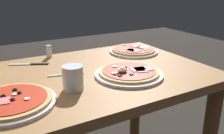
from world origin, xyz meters
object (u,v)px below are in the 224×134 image
object	(u,v)px
pizza_across_left	(134,50)
fork	(63,75)
water_glass_near	(73,80)
salt_shaker	(49,51)
dining_table	(92,98)
pizza_foreground	(129,73)
pizza_across_right	(11,102)
knife	(32,64)

from	to	relation	value
pizza_across_left	fork	xyz separation A→B (m)	(-0.48, -0.16, -0.01)
water_glass_near	salt_shaker	bearing A→B (deg)	85.30
dining_table	salt_shaker	bearing A→B (deg)	106.94
pizza_across_left	fork	distance (m)	0.51
dining_table	pizza_foreground	size ratio (longest dim) A/B	3.59
pizza_across_right	water_glass_near	size ratio (longest dim) A/B	3.10
pizza_across_right	salt_shaker	size ratio (longest dim) A/B	4.38
pizza_across_left	knife	xyz separation A→B (m)	(-0.57, 0.06, -0.01)
dining_table	knife	world-z (taller)	knife
pizza_across_left	salt_shaker	distance (m)	0.48
pizza_across_right	salt_shaker	xyz separation A→B (m)	(0.26, 0.48, 0.02)
water_glass_near	salt_shaker	size ratio (longest dim) A/B	1.41
pizza_across_left	pizza_across_right	bearing A→B (deg)	-155.17
pizza_across_left	pizza_foreground	bearing A→B (deg)	-127.56
dining_table	pizza_across_right	world-z (taller)	pizza_across_right
pizza_across_right	fork	size ratio (longest dim) A/B	1.88
knife	salt_shaker	xyz separation A→B (m)	(0.11, 0.08, 0.03)
dining_table	water_glass_near	distance (m)	0.26
pizza_across_left	pizza_across_right	size ratio (longest dim) A/B	0.96
pizza_across_right	knife	size ratio (longest dim) A/B	1.60
dining_table	pizza_across_left	size ratio (longest dim) A/B	3.83
pizza_across_left	water_glass_near	xyz separation A→B (m)	(-0.50, -0.32, 0.03)
pizza_foreground	knife	size ratio (longest dim) A/B	1.64
salt_shaker	water_glass_near	bearing A→B (deg)	-94.70
pizza_across_right	water_glass_near	xyz separation A→B (m)	(0.22, 0.01, 0.03)
dining_table	fork	size ratio (longest dim) A/B	6.94
fork	knife	world-z (taller)	knife
pizza_foreground	pizza_across_right	world-z (taller)	pizza_foreground
pizza_foreground	fork	xyz separation A→B (m)	(-0.25, 0.15, -0.01)
pizza_foreground	pizza_across_right	bearing A→B (deg)	-176.27
water_glass_near	fork	distance (m)	0.17
water_glass_near	pizza_across_right	bearing A→B (deg)	-176.33
pizza_foreground	pizza_across_left	size ratio (longest dim) A/B	1.07
pizza_foreground	fork	world-z (taller)	pizza_foreground
pizza_across_left	fork	size ratio (longest dim) A/B	1.81
dining_table	water_glass_near	bearing A→B (deg)	-134.54
pizza_foreground	dining_table	bearing A→B (deg)	136.54
pizza_across_right	salt_shaker	bearing A→B (deg)	61.19
pizza_foreground	salt_shaker	distance (m)	0.50
pizza_foreground	pizza_across_left	world-z (taller)	pizza_foreground
pizza_across_right	knife	bearing A→B (deg)	69.28
knife	dining_table	bearing A→B (deg)	-49.23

